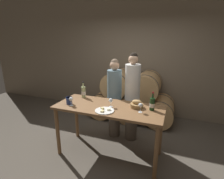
# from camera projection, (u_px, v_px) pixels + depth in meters

# --- Properties ---
(ground_plane) EXTENTS (10.00, 10.00, 0.00)m
(ground_plane) POSITION_uv_depth(u_px,v_px,m) (109.00, 153.00, 3.15)
(ground_plane) COLOR #564F44
(stone_wall_back) EXTENTS (10.00, 0.12, 3.20)m
(stone_wall_back) POSITION_uv_depth(u_px,v_px,m) (138.00, 54.00, 4.53)
(stone_wall_back) COLOR gray
(stone_wall_back) RESTS_ON ground_plane
(barrel_stack) EXTENTS (2.08, 0.83, 1.23)m
(barrel_stack) POSITION_uv_depth(u_px,v_px,m) (131.00, 98.00, 4.35)
(barrel_stack) COLOR tan
(barrel_stack) RESTS_ON ground_plane
(tasting_table) EXTENTS (1.79, 0.74, 0.91)m
(tasting_table) POSITION_uv_depth(u_px,v_px,m) (109.00, 113.00, 2.92)
(tasting_table) COLOR brown
(tasting_table) RESTS_ON ground_plane
(person_left) EXTENTS (0.28, 0.28, 1.62)m
(person_left) POSITION_uv_depth(u_px,v_px,m) (114.00, 98.00, 3.51)
(person_left) COLOR #4C4238
(person_left) RESTS_ON ground_plane
(person_right) EXTENTS (0.29, 0.29, 1.75)m
(person_right) POSITION_uv_depth(u_px,v_px,m) (132.00, 97.00, 3.37)
(person_right) COLOR #4C4238
(person_right) RESTS_ON ground_plane
(wine_bottle_red) EXTENTS (0.08, 0.08, 0.30)m
(wine_bottle_red) POSITION_uv_depth(u_px,v_px,m) (152.00, 104.00, 2.71)
(wine_bottle_red) COLOR #193819
(wine_bottle_red) RESTS_ON tasting_table
(wine_bottle_white) EXTENTS (0.08, 0.08, 0.31)m
(wine_bottle_white) POSITION_uv_depth(u_px,v_px,m) (83.00, 92.00, 3.29)
(wine_bottle_white) COLOR #ADBC7F
(wine_bottle_white) RESTS_ON tasting_table
(blue_crock) EXTENTS (0.11, 0.11, 0.12)m
(blue_crock) POSITION_uv_depth(u_px,v_px,m) (69.00, 100.00, 2.97)
(blue_crock) COLOR navy
(blue_crock) RESTS_ON tasting_table
(bread_basket) EXTENTS (0.21, 0.21, 0.13)m
(bread_basket) POSITION_uv_depth(u_px,v_px,m) (137.00, 105.00, 2.83)
(bread_basket) COLOR olive
(bread_basket) RESTS_ON tasting_table
(cheese_plate) EXTENTS (0.30, 0.30, 0.04)m
(cheese_plate) POSITION_uv_depth(u_px,v_px,m) (105.00, 111.00, 2.70)
(cheese_plate) COLOR white
(cheese_plate) RESTS_ON tasting_table
(wine_glass_far_left) EXTENTS (0.07, 0.07, 0.15)m
(wine_glass_far_left) POSITION_uv_depth(u_px,v_px,m) (71.00, 99.00, 2.88)
(wine_glass_far_left) COLOR white
(wine_glass_far_left) RESTS_ON tasting_table
(wine_glass_left) EXTENTS (0.07, 0.07, 0.15)m
(wine_glass_left) POSITION_uv_depth(u_px,v_px,m) (111.00, 101.00, 2.83)
(wine_glass_left) COLOR white
(wine_glass_left) RESTS_ON tasting_table
(wine_glass_center) EXTENTS (0.07, 0.07, 0.15)m
(wine_glass_center) POSITION_uv_depth(u_px,v_px,m) (141.00, 106.00, 2.62)
(wine_glass_center) COLOR white
(wine_glass_center) RESTS_ON tasting_table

